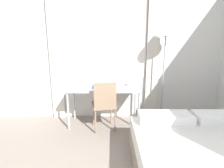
# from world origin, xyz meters

# --- Properties ---
(wall_back_with_window) EXTENTS (5.62, 0.13, 2.70)m
(wall_back_with_window) POSITION_xyz_m (-0.01, 3.36, 1.35)
(wall_back_with_window) COLOR silver
(wall_back_with_window) RESTS_ON ground_plane
(desk) EXTENTS (1.35, 0.58, 0.73)m
(desk) POSITION_xyz_m (-0.06, 2.99, 0.68)
(desk) COLOR #B2B2B7
(desk) RESTS_ON ground_plane
(desk_chair) EXTENTS (0.47, 0.47, 0.90)m
(desk_chair) POSITION_xyz_m (-0.04, 2.71, 0.52)
(desk_chair) COLOR #8C7259
(desk_chair) RESTS_ON ground_plane
(standing_lamp) EXTENTS (0.42, 0.42, 1.92)m
(standing_lamp) POSITION_xyz_m (1.06, 3.02, 1.68)
(standing_lamp) COLOR #4C4C51
(standing_lamp) RESTS_ON ground_plane
(telephone) EXTENTS (0.16, 0.17, 0.12)m
(telephone) POSITION_xyz_m (0.46, 3.13, 0.79)
(telephone) COLOR white
(telephone) RESTS_ON desk
(book) EXTENTS (0.26, 0.23, 0.02)m
(book) POSITION_xyz_m (-0.16, 2.95, 0.75)
(book) COLOR navy
(book) RESTS_ON desk
(mug) EXTENTS (0.08, 0.08, 0.09)m
(mug) POSITION_xyz_m (-0.65, 2.96, 0.78)
(mug) COLOR white
(mug) RESTS_ON desk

